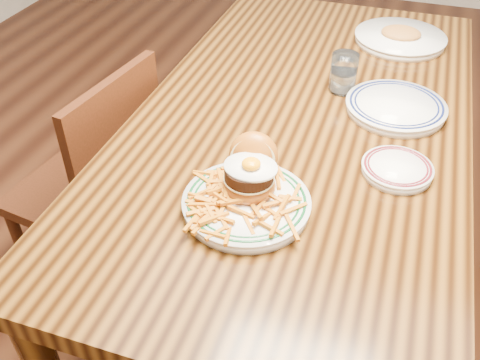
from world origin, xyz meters
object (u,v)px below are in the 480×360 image
(table, at_px, (301,140))
(side_plate, at_px, (397,169))
(main_plate, at_px, (248,191))
(chair_left, at_px, (98,185))

(table, xyz_separation_m, side_plate, (0.26, -0.19, 0.10))
(main_plate, bearing_deg, side_plate, 26.46)
(chair_left, distance_m, main_plate, 0.71)
(table, height_order, chair_left, chair_left)
(main_plate, bearing_deg, table, 76.67)
(main_plate, relative_size, side_plate, 1.76)
(chair_left, height_order, main_plate, main_plate)
(chair_left, bearing_deg, main_plate, -16.92)
(chair_left, relative_size, side_plate, 5.23)
(side_plate, bearing_deg, table, 127.49)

